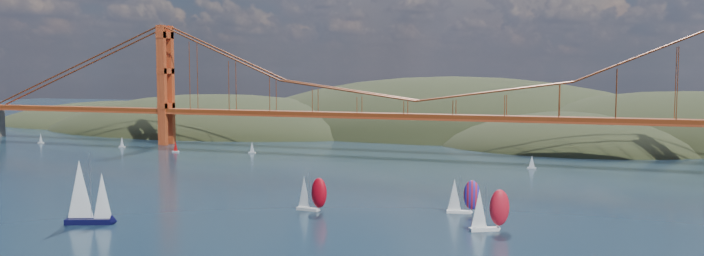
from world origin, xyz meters
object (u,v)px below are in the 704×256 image
racer_1 (489,209)px  racer_rwb (463,195)px  sloop_navy (87,193)px  racer_0 (311,193)px

racer_1 → racer_rwb: 18.29m
racer_1 → racer_rwb: bearing=88.5°
sloop_navy → racer_0: size_ratio=1.69×
sloop_navy → racer_rwb: bearing=6.2°
sloop_navy → racer_0: bearing=14.9°
racer_0 → racer_1: racer_1 is taller
sloop_navy → racer_rwb: size_ratio=1.74×
racer_1 → racer_0: bearing=141.9°
racer_rwb → racer_0: bearing=-175.4°
sloop_navy → racer_0: 51.10m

